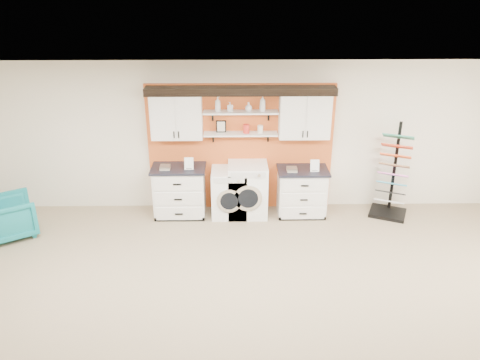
{
  "coord_description": "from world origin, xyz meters",
  "views": [
    {
      "loc": [
        -0.14,
        -4.19,
        4.16
      ],
      "look_at": [
        -0.04,
        2.3,
        1.29
      ],
      "focal_mm": 35.0,
      "sensor_mm": 36.0,
      "label": 1
    }
  ],
  "objects_px": {
    "washer": "(229,192)",
    "dryer": "(248,190)",
    "sample_rack": "(391,187)",
    "base_cabinet_left": "(180,191)",
    "armchair": "(11,217)",
    "base_cabinet_right": "(302,191)"
  },
  "relations": [
    {
      "from": "base_cabinet_right",
      "to": "washer",
      "type": "relative_size",
      "value": 1.03
    },
    {
      "from": "base_cabinet_left",
      "to": "washer",
      "type": "distance_m",
      "value": 0.92
    },
    {
      "from": "washer",
      "to": "armchair",
      "type": "height_order",
      "value": "washer"
    },
    {
      "from": "armchair",
      "to": "washer",
      "type": "bearing_deg",
      "value": -110.39
    },
    {
      "from": "base_cabinet_left",
      "to": "sample_rack",
      "type": "distance_m",
      "value": 3.91
    },
    {
      "from": "sample_rack",
      "to": "armchair",
      "type": "xyz_separation_m",
      "value": [
        -6.73,
        -0.67,
        -0.2
      ]
    },
    {
      "from": "base_cabinet_right",
      "to": "washer",
      "type": "height_order",
      "value": "base_cabinet_right"
    },
    {
      "from": "sample_rack",
      "to": "washer",
      "type": "bearing_deg",
      "value": -157.08
    },
    {
      "from": "base_cabinet_right",
      "to": "armchair",
      "type": "bearing_deg",
      "value": -171.85
    },
    {
      "from": "base_cabinet_right",
      "to": "washer",
      "type": "distance_m",
      "value": 1.34
    },
    {
      "from": "base_cabinet_left",
      "to": "sample_rack",
      "type": "bearing_deg",
      "value": -0.79
    },
    {
      "from": "dryer",
      "to": "sample_rack",
      "type": "bearing_deg",
      "value": -1.1
    },
    {
      "from": "base_cabinet_left",
      "to": "dryer",
      "type": "distance_m",
      "value": 1.26
    },
    {
      "from": "washer",
      "to": "dryer",
      "type": "xyz_separation_m",
      "value": [
        0.34,
        0.0,
        0.05
      ]
    },
    {
      "from": "dryer",
      "to": "sample_rack",
      "type": "height_order",
      "value": "sample_rack"
    },
    {
      "from": "base_cabinet_left",
      "to": "sample_rack",
      "type": "relative_size",
      "value": 0.56
    },
    {
      "from": "base_cabinet_left",
      "to": "washer",
      "type": "xyz_separation_m",
      "value": [
        0.92,
        -0.0,
        -0.03
      ]
    },
    {
      "from": "dryer",
      "to": "sample_rack",
      "type": "relative_size",
      "value": 0.57
    },
    {
      "from": "base_cabinet_left",
      "to": "armchair",
      "type": "distance_m",
      "value": 2.91
    },
    {
      "from": "washer",
      "to": "dryer",
      "type": "bearing_deg",
      "value": 0.0
    },
    {
      "from": "base_cabinet_right",
      "to": "sample_rack",
      "type": "relative_size",
      "value": 0.53
    },
    {
      "from": "washer",
      "to": "armchair",
      "type": "xyz_separation_m",
      "value": [
        -3.74,
        -0.72,
        -0.1
      ]
    }
  ]
}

